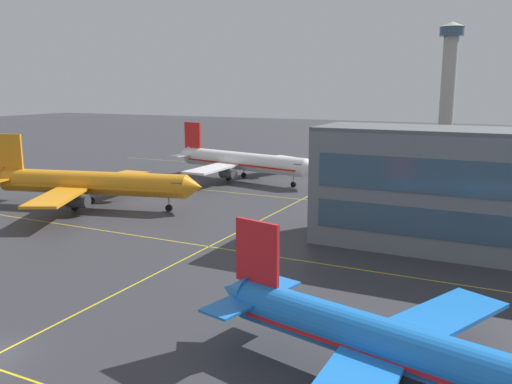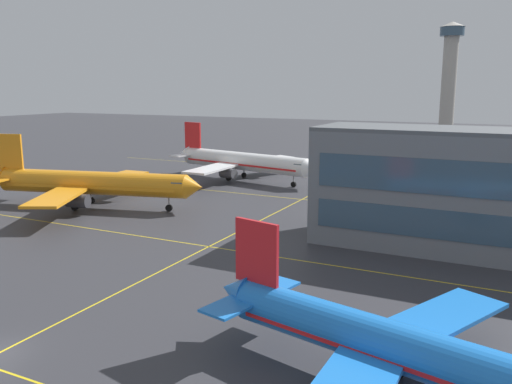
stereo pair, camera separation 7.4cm
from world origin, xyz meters
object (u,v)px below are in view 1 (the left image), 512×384
Objects in this scene: airliner_front_gate at (405,350)px; airliner_second_row at (90,183)px; airliner_third_row at (241,161)px; control_tower at (449,75)px.

airliner_front_gate is 68.22m from airliner_second_row.
airliner_third_row is at bearing 74.05° from airliner_second_row.
airliner_third_row is (10.21, 35.71, -0.05)m from airliner_second_row.
airliner_front_gate is at bearing -30.02° from airliner_second_row.
airliner_front_gate is 85.23m from airliner_third_row.
airliner_front_gate is 0.83× the size of airliner_third_row.
control_tower is (-18.74, 174.27, 21.34)m from airliner_front_gate.
airliner_second_row is at bearing -106.05° from control_tower.
airliner_second_row is (-59.07, 34.12, 0.76)m from airliner_front_gate.
airliner_front_gate is 0.82× the size of airliner_second_row.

